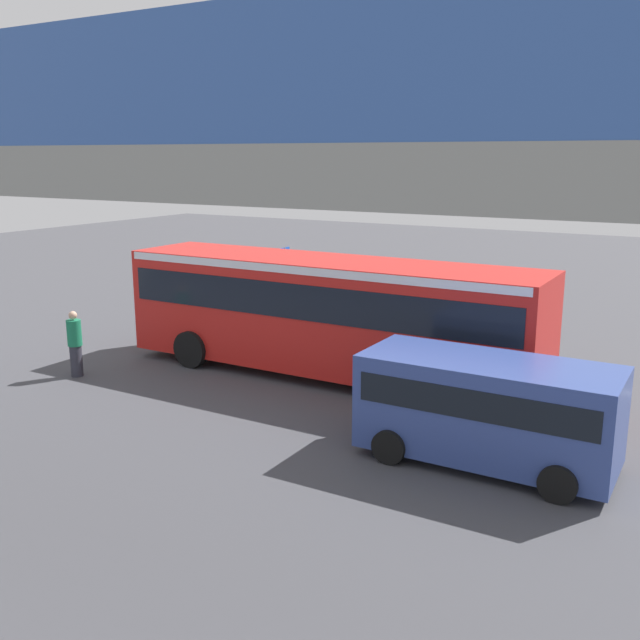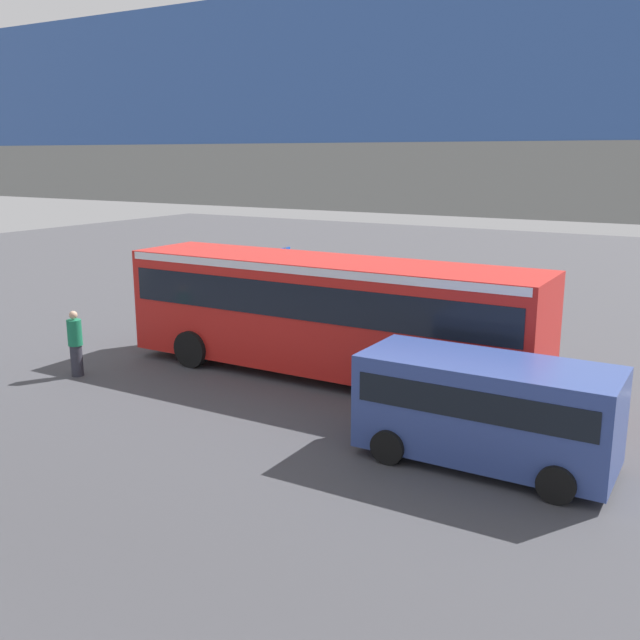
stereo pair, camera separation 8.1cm
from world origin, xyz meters
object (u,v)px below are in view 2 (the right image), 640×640
Objects in this scene: pedestrian at (75,344)px; city_bus at (328,307)px; traffic_sign at (285,275)px; parked_van at (486,405)px.

city_bus is at bearing -149.00° from pedestrian.
pedestrian is 7.61m from traffic_sign.
city_bus reaches higher than traffic_sign.
pedestrian is at bearing 0.57° from parked_van.
traffic_sign is (-1.94, -7.29, 1.00)m from pedestrian.
traffic_sign reaches higher than parked_van.
traffic_sign is at bearing -37.73° from parked_van.
city_bus is 4.12× the size of traffic_sign.
pedestrian is 0.64× the size of traffic_sign.
parked_van is 1.71× the size of traffic_sign.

